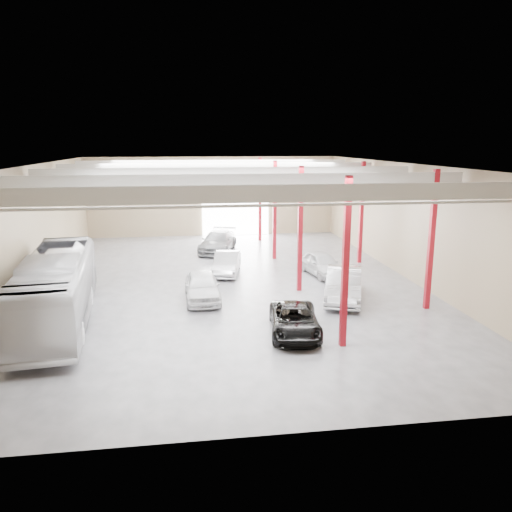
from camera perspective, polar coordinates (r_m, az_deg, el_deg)
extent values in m
cube|color=#49494E|center=(29.94, -3.05, -3.12)|extent=(22.00, 32.00, 0.01)
cube|color=#B0B0AB|center=(28.81, -3.22, 10.38)|extent=(22.00, 32.00, 0.12)
cube|color=#7A684C|center=(45.00, -4.95, 6.79)|extent=(22.00, 0.12, 7.00)
cube|color=#7A684C|center=(13.76, 2.83, -7.32)|extent=(22.00, 0.12, 7.00)
cube|color=#7A684C|center=(30.29, -24.36, 2.71)|extent=(0.12, 32.00, 7.00)
cube|color=#7A684C|center=(32.04, 16.91, 3.81)|extent=(0.12, 32.00, 7.00)
cube|color=white|center=(45.12, -2.36, 5.56)|extent=(6.00, 0.20, 5.00)
cube|color=maroon|center=(20.27, 10.19, -0.87)|extent=(0.25, 0.25, 7.00)
cube|color=maroon|center=(27.82, 5.07, 3.01)|extent=(0.25, 0.25, 7.00)
cube|color=maroon|center=(35.56, 2.14, 5.21)|extent=(0.25, 0.25, 7.00)
cube|color=maroon|center=(42.41, 0.45, 6.46)|extent=(0.25, 0.25, 7.00)
cube|color=maroon|center=(26.09, 19.40, 1.66)|extent=(0.25, 0.25, 7.00)
cube|color=maroon|center=(35.13, 11.95, 4.84)|extent=(0.25, 0.25, 7.00)
cube|color=silver|center=(16.95, 0.37, 7.13)|extent=(21.60, 0.15, 0.60)
cube|color=silver|center=(16.99, 0.37, 5.79)|extent=(21.60, 0.10, 0.10)
cube|color=silver|center=(22.87, -1.88, 8.62)|extent=(21.60, 0.15, 0.60)
cube|color=silver|center=(22.91, -1.87, 7.62)|extent=(21.60, 0.10, 0.10)
cube|color=silver|center=(28.83, -3.21, 9.49)|extent=(21.60, 0.15, 0.60)
cube|color=silver|center=(28.86, -3.20, 8.70)|extent=(21.60, 0.10, 0.10)
cube|color=silver|center=(34.81, -4.08, 10.06)|extent=(21.60, 0.15, 0.60)
cube|color=silver|center=(34.83, -4.07, 9.40)|extent=(21.60, 0.10, 0.10)
cube|color=silver|center=(40.79, -4.70, 10.46)|extent=(21.60, 0.15, 0.60)
cube|color=silver|center=(40.81, -4.69, 9.90)|extent=(21.60, 0.10, 0.10)
imported|color=silver|center=(24.84, -21.84, -3.52)|extent=(3.94, 11.93, 3.26)
imported|color=black|center=(22.08, 4.43, -7.35)|extent=(2.65, 4.75, 1.25)
imported|color=silver|center=(26.75, -6.18, -3.44)|extent=(1.91, 4.51, 1.52)
imported|color=#B2B3B8|center=(31.88, -3.37, -0.83)|extent=(2.27, 4.45, 1.40)
imported|color=slate|center=(38.49, -4.39, 1.65)|extent=(3.65, 5.74, 1.55)
imported|color=silver|center=(26.96, 10.00, -3.24)|extent=(3.42, 5.48, 1.70)
imported|color=silver|center=(31.87, 7.56, -0.88)|extent=(2.47, 4.51, 1.46)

